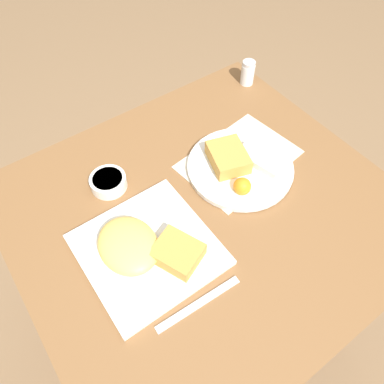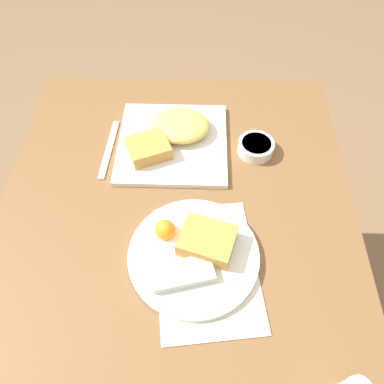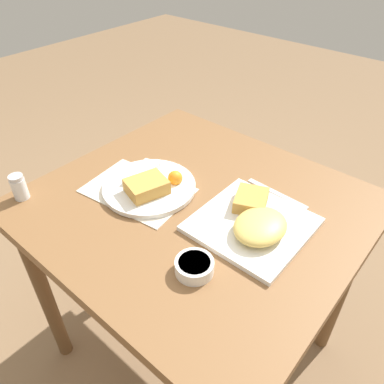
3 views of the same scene
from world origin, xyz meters
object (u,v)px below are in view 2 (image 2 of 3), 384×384
at_px(plate_oval_far, 194,252).
at_px(butter_knife, 109,149).
at_px(plate_square_near, 173,137).
at_px(sauce_ramekin, 256,147).

bearing_deg(plate_oval_far, butter_knife, -52.44).
relative_size(plate_square_near, butter_knife, 1.40).
bearing_deg(plate_oval_far, plate_square_near, -78.82).
height_order(plate_square_near, butter_knife, plate_square_near).
distance_m(plate_square_near, butter_knife, 0.17).
bearing_deg(plate_square_near, butter_knife, 9.43).
relative_size(plate_square_near, plate_oval_far, 1.02).
bearing_deg(plate_square_near, plate_oval_far, 101.18).
relative_size(plate_square_near, sauce_ramekin, 3.07).
distance_m(plate_square_near, plate_oval_far, 0.33).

